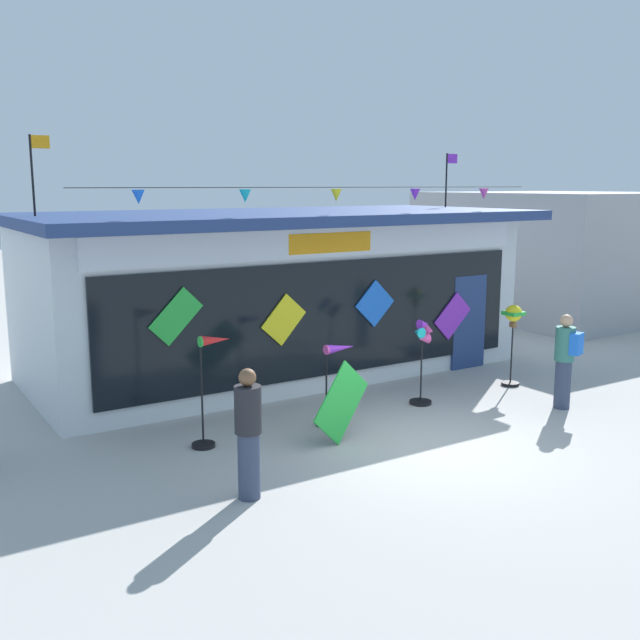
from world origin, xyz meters
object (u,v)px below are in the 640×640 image
at_px(wind_spinner_center_right, 513,324).
at_px(person_mid_plaza, 248,433).
at_px(person_near_camera, 565,359).
at_px(wind_spinner_far_left, 210,379).
at_px(wind_spinner_left, 335,374).
at_px(display_kite_on_ground, 341,402).
at_px(wind_spinner_center_left, 423,350).
at_px(kite_shop_building, 276,291).

relative_size(wind_spinner_center_right, person_mid_plaza, 0.96).
bearing_deg(person_near_camera, person_mid_plaza, -13.66).
bearing_deg(wind_spinner_far_left, person_near_camera, -14.81).
relative_size(wind_spinner_left, wind_spinner_center_right, 0.84).
height_order(person_near_camera, display_kite_on_ground, person_near_camera).
height_order(wind_spinner_far_left, person_mid_plaza, wind_spinner_far_left).
relative_size(wind_spinner_far_left, person_near_camera, 1.01).
xyz_separation_m(wind_spinner_left, person_near_camera, (3.87, -1.46, 0.04)).
bearing_deg(wind_spinner_center_left, wind_spinner_far_left, 178.97).
xyz_separation_m(person_near_camera, display_kite_on_ground, (-4.23, 0.73, -0.28)).
relative_size(wind_spinner_center_left, display_kite_on_ground, 1.38).
relative_size(wind_spinner_center_right, display_kite_on_ground, 1.42).
bearing_deg(wind_spinner_far_left, wind_spinner_center_left, -1.03).
bearing_deg(wind_spinner_left, wind_spinner_center_right, 1.42).
distance_m(wind_spinner_center_left, display_kite_on_ground, 2.44).
distance_m(kite_shop_building, wind_spinner_center_left, 3.78).
relative_size(kite_shop_building, person_near_camera, 6.12).
relative_size(person_mid_plaza, display_kite_on_ground, 1.48).
relative_size(kite_shop_building, person_mid_plaza, 6.12).
distance_m(wind_spinner_far_left, wind_spinner_left, 2.16).
bearing_deg(wind_spinner_left, display_kite_on_ground, -116.44).
height_order(kite_shop_building, wind_spinner_left, kite_shop_building).
xyz_separation_m(wind_spinner_far_left, person_near_camera, (6.02, -1.59, -0.15)).
height_order(wind_spinner_left, display_kite_on_ground, wind_spinner_left).
bearing_deg(person_mid_plaza, kite_shop_building, 65.34).
height_order(wind_spinner_center_right, person_mid_plaza, person_mid_plaza).
distance_m(wind_spinner_center_left, wind_spinner_center_right, 2.31).
relative_size(kite_shop_building, wind_spinner_far_left, 6.03).
distance_m(wind_spinner_center_left, person_near_camera, 2.47).
xyz_separation_m(wind_spinner_far_left, wind_spinner_center_right, (6.38, -0.03, 0.19)).
xyz_separation_m(kite_shop_building, wind_spinner_left, (-0.94, -3.65, -0.85)).
xyz_separation_m(kite_shop_building, person_near_camera, (2.92, -5.10, -0.81)).
bearing_deg(person_near_camera, wind_spinner_center_left, -55.34).
distance_m(kite_shop_building, person_mid_plaza, 6.58).
distance_m(wind_spinner_center_left, person_mid_plaza, 4.86).
bearing_deg(kite_shop_building, wind_spinner_center_right, -47.21).
bearing_deg(person_mid_plaza, wind_spinner_far_left, 86.77).
bearing_deg(wind_spinner_center_left, wind_spinner_left, -178.12).
relative_size(wind_spinner_center_left, person_near_camera, 0.93).
xyz_separation_m(wind_spinner_center_left, person_mid_plaza, (-4.46, -1.94, -0.15)).
bearing_deg(wind_spinner_center_right, person_near_camera, -102.81).
bearing_deg(wind_spinner_center_right, display_kite_on_ground, -169.74).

